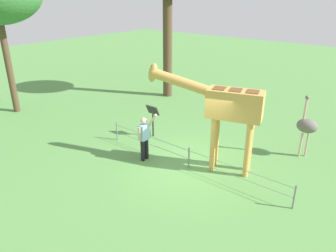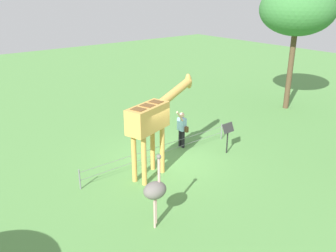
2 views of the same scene
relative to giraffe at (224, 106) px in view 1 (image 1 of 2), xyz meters
The scene contains 6 objects.
ground_plane 2.38m from the giraffe, 29.69° to the left, with size 60.00×60.00×0.00m, color #568E47.
giraffe is the anchor object (origin of this frame).
visitor 2.92m from the giraffe, 26.07° to the left, with size 0.56×0.58×1.76m.
ostrich 3.33m from the giraffe, 125.69° to the right, with size 0.70×0.56×2.25m.
info_sign 3.69m from the giraffe, ahead, with size 0.56×0.21×1.32m.
wire_fence 2.07m from the giraffe, 38.47° to the left, with size 7.05×0.05×0.75m.
Camera 1 is at (-5.44, 7.96, 5.50)m, focal length 34.50 mm.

